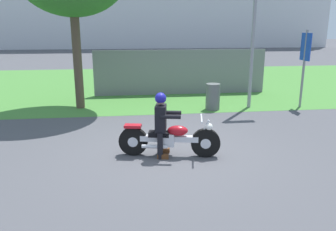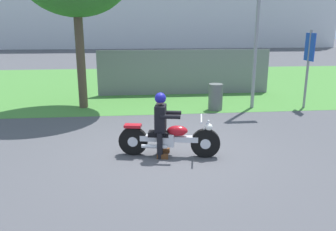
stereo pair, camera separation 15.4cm
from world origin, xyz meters
name	(u,v)px [view 1 (the left image)]	position (x,y,z in m)	size (l,w,h in m)	color
ground	(168,151)	(0.00, 0.00, 0.00)	(120.00, 120.00, 0.00)	#4C4C51
grass_verge	(144,83)	(0.00, 9.23, 0.00)	(60.00, 12.00, 0.01)	#478438
motorcycle_lead	(169,139)	(-0.01, -0.26, 0.39)	(2.17, 0.74, 0.87)	black
rider_lead	(162,120)	(-0.17, -0.23, 0.81)	(0.61, 0.53, 1.39)	black
streetlight_pole	(259,5)	(3.42, 3.86, 3.36)	(0.96, 0.20, 5.32)	gray
trash_can	(213,97)	(1.97, 3.69, 0.44)	(0.47, 0.47, 0.87)	#595E5B
sign_banner	(305,57)	(5.07, 3.67, 1.72)	(0.08, 0.60, 2.60)	gray
fence_segment	(181,72)	(1.35, 6.45, 0.90)	(7.00, 0.06, 1.80)	slate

